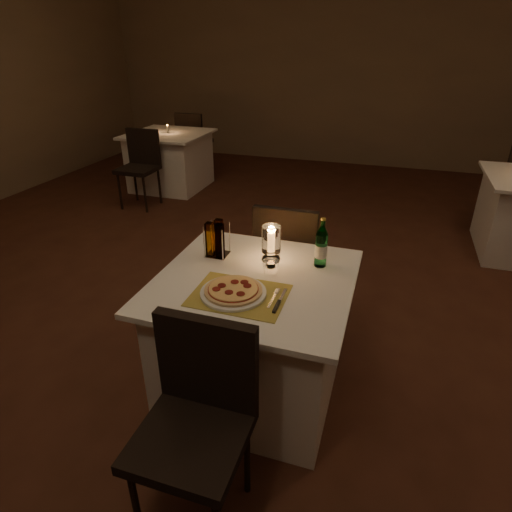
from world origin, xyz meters
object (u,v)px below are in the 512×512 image
(chair_far, at_px, (288,253))
(tumbler, at_px, (271,268))
(plate, at_px, (233,293))
(neighbor_table_left, at_px, (170,160))
(main_table, at_px, (255,336))
(chair_near, at_px, (199,407))
(water_bottle, at_px, (321,247))
(pizza, at_px, (233,290))
(hurricane_candle, at_px, (271,240))

(chair_far, relative_size, tumbler, 10.40)
(plate, relative_size, tumbler, 3.70)
(plate, relative_size, neighbor_table_left, 0.32)
(main_table, distance_m, chair_near, 0.74)
(chair_near, relative_size, water_bottle, 3.25)
(pizza, bearing_deg, tumbler, 63.18)
(main_table, bearing_deg, plate, -105.52)
(plate, relative_size, water_bottle, 1.16)
(plate, height_order, pizza, pizza)
(tumbler, distance_m, hurricane_candle, 0.20)
(chair_near, height_order, chair_far, same)
(tumbler, xyz_separation_m, water_bottle, (0.22, 0.19, 0.07))
(pizza, relative_size, tumbler, 3.24)
(chair_far, xyz_separation_m, plate, (-0.05, -0.89, 0.20))
(main_table, xyz_separation_m, chair_near, (0.00, -0.71, 0.18))
(chair_near, bearing_deg, main_table, 90.00)
(main_table, xyz_separation_m, plate, (-0.05, -0.18, 0.38))
(neighbor_table_left, bearing_deg, plate, -57.30)
(plate, distance_m, tumbler, 0.27)
(chair_far, height_order, water_bottle, water_bottle)
(main_table, bearing_deg, pizza, -105.54)
(water_bottle, bearing_deg, plate, -129.04)
(main_table, relative_size, pizza, 3.57)
(neighbor_table_left, bearing_deg, chair_far, -48.55)
(water_bottle, relative_size, hurricane_candle, 1.38)
(chair_near, distance_m, neighbor_table_left, 4.62)
(hurricane_candle, bearing_deg, plate, -99.54)
(pizza, distance_m, water_bottle, 0.55)
(main_table, xyz_separation_m, neighbor_table_left, (-2.28, 3.30, 0.00))
(main_table, relative_size, hurricane_candle, 4.98)
(tumbler, height_order, neighbor_table_left, tumbler)
(hurricane_candle, height_order, neighbor_table_left, hurricane_candle)
(chair_near, xyz_separation_m, chair_far, (0.00, 1.43, 0.00))
(main_table, height_order, pizza, pizza)
(chair_near, distance_m, plate, 0.57)
(plate, relative_size, pizza, 1.14)
(main_table, height_order, neighbor_table_left, same)
(chair_far, relative_size, plate, 2.81)
(neighbor_table_left, bearing_deg, main_table, -55.31)
(chair_far, bearing_deg, neighbor_table_left, 131.45)
(tumbler, relative_size, neighbor_table_left, 0.09)
(plate, xyz_separation_m, water_bottle, (0.34, 0.42, 0.10))
(water_bottle, bearing_deg, tumbler, -140.04)
(hurricane_candle, xyz_separation_m, neighbor_table_left, (-2.30, 3.07, -0.48))
(pizza, bearing_deg, water_bottle, 50.95)
(water_bottle, xyz_separation_m, hurricane_candle, (-0.27, -0.01, 0.01))
(plate, bearing_deg, neighbor_table_left, 122.70)
(main_table, bearing_deg, tumbler, 38.76)
(neighbor_table_left, bearing_deg, tumbler, -54.05)
(water_bottle, bearing_deg, main_table, -140.32)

